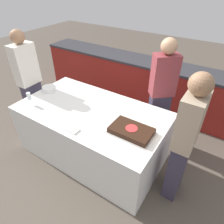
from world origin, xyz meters
name	(u,v)px	position (x,y,z in m)	size (l,w,h in m)	color
ground_plane	(94,151)	(0.00, 0.00, 0.00)	(14.00, 14.00, 0.00)	brown
back_counter	(143,83)	(0.00, 1.63, 0.46)	(4.40, 0.58, 0.92)	maroon
dining_table	(93,132)	(0.00, 0.00, 0.38)	(1.99, 1.11, 0.76)	white
cake	(131,131)	(0.66, -0.10, 0.79)	(0.51, 0.33, 0.07)	#B7B2AD
plate_stack	(49,89)	(-0.85, 0.06, 0.80)	(0.20, 0.20, 0.07)	white
wine_glass	(29,97)	(-0.79, -0.33, 0.88)	(0.07, 0.07, 0.18)	white
side_plate_near_cake	(150,122)	(0.75, 0.19, 0.76)	(0.19, 0.19, 0.00)	white
utensil_pile	(73,130)	(0.08, -0.43, 0.77)	(0.13, 0.11, 0.02)	white
person_cutting_cake	(161,93)	(0.66, 0.77, 0.85)	(0.38, 0.36, 1.62)	#383347
person_seated_left	(29,81)	(-1.21, 0.00, 0.85)	(0.20, 0.34, 1.63)	#383347
person_seated_right	(184,141)	(1.21, 0.00, 0.84)	(0.21, 0.36, 1.60)	#383347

